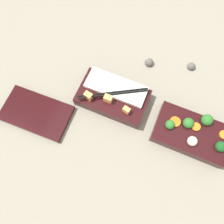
{
  "coord_description": "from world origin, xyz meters",
  "views": [
    {
      "loc": [
        0.02,
        0.25,
        0.66
      ],
      "look_at": [
        0.11,
        0.04,
        0.04
      ],
      "focal_mm": 35.0,
      "sensor_mm": 36.0,
      "label": 1
    }
  ],
  "objects": [
    {
      "name": "ground_plane",
      "position": [
        0.0,
        0.0,
        0.0
      ],
      "size": [
        3.0,
        3.0,
        0.0
      ],
      "primitive_type": "plane",
      "color": "gray"
    },
    {
      "name": "bento_tray_vegetable",
      "position": [
        -0.14,
        0.01,
        0.02
      ],
      "size": [
        0.22,
        0.13,
        0.07
      ],
      "color": "black",
      "rests_on": "ground_plane"
    },
    {
      "name": "bento_tray_rice",
      "position": [
        0.13,
        -0.01,
        0.02
      ],
      "size": [
        0.22,
        0.13,
        0.06
      ],
      "color": "black",
      "rests_on": "ground_plane"
    },
    {
      "name": "bento_lid",
      "position": [
        0.33,
        0.13,
        0.01
      ],
      "size": [
        0.22,
        0.13,
        0.02
      ],
      "primitive_type": "cube",
      "rotation": [
        0.0,
        0.0,
        0.03
      ],
      "color": "black",
      "rests_on": "ground_plane"
    },
    {
      "name": "pebble_0",
      "position": [
        0.06,
        -0.19,
        0.01
      ],
      "size": [
        0.03,
        0.03,
        0.03
      ],
      "primitive_type": "sphere",
      "color": "#595651",
      "rests_on": "ground_plane"
    },
    {
      "name": "pebble_1",
      "position": [
        -0.08,
        -0.23,
        0.01
      ],
      "size": [
        0.03,
        0.03,
        0.03
      ],
      "primitive_type": "sphere",
      "color": "#595651",
      "rests_on": "ground_plane"
    }
  ]
}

